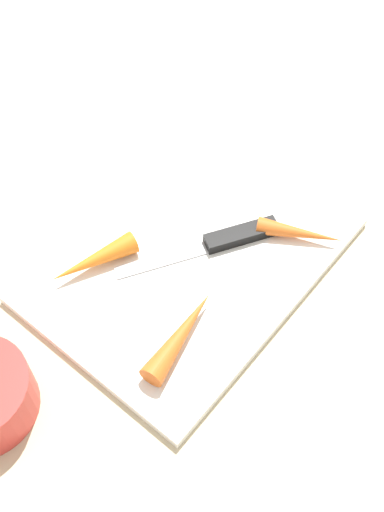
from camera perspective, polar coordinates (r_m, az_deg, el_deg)
ground_plane at (r=0.70m, az=0.00°, el=-0.59°), size 1.40×1.40×0.00m
cutting_board at (r=0.69m, az=0.00°, el=-0.30°), size 0.36×0.26×0.01m
knife at (r=0.70m, az=3.80°, el=1.76°), size 0.18×0.12×0.01m
carrot_medium at (r=0.68m, az=-9.51°, el=-0.43°), size 0.11×0.06×0.03m
carrot_longest at (r=0.62m, az=-1.03°, el=-7.55°), size 0.12×0.04×0.03m
carrot_shortest at (r=0.70m, az=10.40°, el=2.20°), size 0.06×0.10×0.02m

